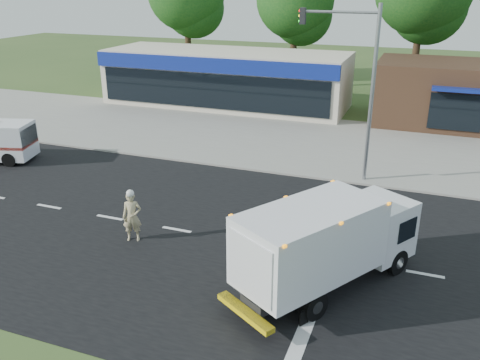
{
  "coord_description": "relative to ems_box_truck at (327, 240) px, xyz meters",
  "views": [
    {
      "loc": [
        5.33,
        -15.37,
        8.93
      ],
      "look_at": [
        -1.05,
        1.68,
        1.7
      ],
      "focal_mm": 38.0,
      "sensor_mm": 36.0,
      "label": 1
    }
  ],
  "objects": [
    {
      "name": "traffic_signal_pole",
      "position": [
        -0.71,
        9.5,
        3.24
      ],
      "size": [
        3.51,
        0.25,
        8.0
      ],
      "color": "gray",
      "rests_on": "ground"
    },
    {
      "name": "emergency_worker",
      "position": [
        -7.17,
        0.64,
        -0.71
      ],
      "size": [
        0.81,
        0.69,
        1.99
      ],
      "rotation": [
        0.0,
        0.0,
        0.41
      ],
      "color": "tan",
      "rests_on": "ground"
    },
    {
      "name": "lane_markings",
      "position": [
        -1.71,
        0.55,
        -1.67
      ],
      "size": [
        55.2,
        7.0,
        0.01
      ],
      "color": "silver",
      "rests_on": "road_asphalt"
    },
    {
      "name": "road_asphalt",
      "position": [
        -3.06,
        1.9,
        -1.68
      ],
      "size": [
        60.0,
        14.0,
        0.02
      ],
      "primitive_type": "cube",
      "color": "black",
      "rests_on": "ground"
    },
    {
      "name": "ground",
      "position": [
        -3.06,
        1.9,
        -1.68
      ],
      "size": [
        120.0,
        120.0,
        0.0
      ],
      "primitive_type": "plane",
      "color": "#385123",
      "rests_on": "ground"
    },
    {
      "name": "background_trees",
      "position": [
        -3.91,
        30.07,
        5.7
      ],
      "size": [
        36.77,
        7.39,
        12.1
      ],
      "color": "#332114",
      "rests_on": "ground"
    },
    {
      "name": "sidewalk",
      "position": [
        -3.06,
        10.1,
        -1.62
      ],
      "size": [
        60.0,
        2.4,
        0.12
      ],
      "primitive_type": "cube",
      "color": "gray",
      "rests_on": "ground"
    },
    {
      "name": "parking_apron",
      "position": [
        -3.06,
        15.9,
        -1.67
      ],
      "size": [
        60.0,
        9.0,
        0.02
      ],
      "primitive_type": "cube",
      "color": "gray",
      "rests_on": "ground"
    },
    {
      "name": "ems_box_truck",
      "position": [
        0.0,
        0.0,
        0.0
      ],
      "size": [
        5.17,
        6.68,
        2.92
      ],
      "rotation": [
        0.0,
        0.0,
        1.02
      ],
      "color": "black",
      "rests_on": "ground"
    },
    {
      "name": "brown_storefront",
      "position": [
        3.94,
        21.88,
        0.32
      ],
      "size": [
        10.0,
        6.7,
        4.0
      ],
      "color": "#382316",
      "rests_on": "ground"
    },
    {
      "name": "retail_strip_mall",
      "position": [
        -12.06,
        21.83,
        0.33
      ],
      "size": [
        18.0,
        6.2,
        4.0
      ],
      "color": "beige",
      "rests_on": "ground"
    }
  ]
}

